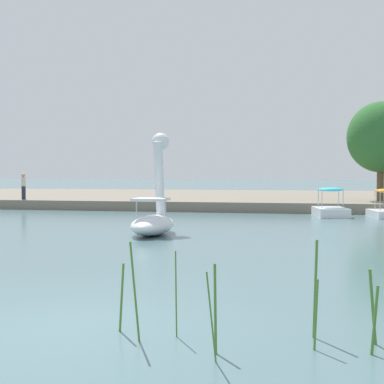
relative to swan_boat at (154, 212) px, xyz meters
The scene contains 7 objects.
ground_plane 10.79m from the swan_boat, 80.70° to the right, with size 402.65×402.65×0.00m, color slate.
shore_bank_far 21.37m from the swan_boat, 85.33° to the left, with size 117.41×21.81×0.55m, color slate.
swan_boat is the anchor object (origin of this frame).
pedal_boat_cyan 11.00m from the swan_boat, 53.11° to the left, with size 1.76×2.53×1.45m.
tree_broadleaf_right 17.26m from the swan_boat, 54.78° to the left, with size 3.89×3.90×5.74m.
person_on_path 16.15m from the swan_boat, 135.27° to the left, with size 0.26×0.26×1.61m.
reed_clump_foreground 11.88m from the swan_boat, 66.45° to the right, with size 3.49×1.64×1.55m.
Camera 1 is at (2.97, -6.30, 2.10)m, focal length 47.11 mm.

